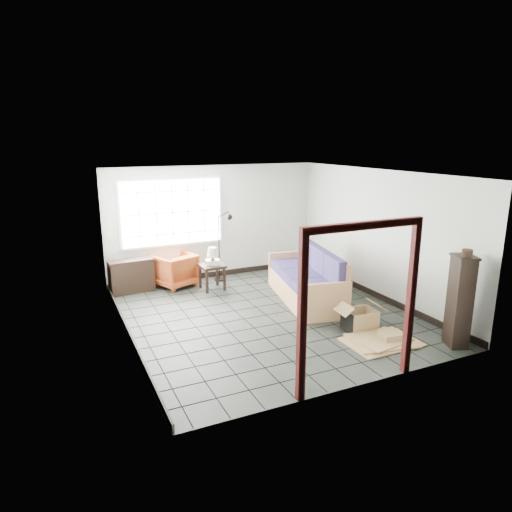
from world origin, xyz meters
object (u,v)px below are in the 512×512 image
tall_shelf (460,301)px  futon_sofa (309,282)px  side_table (212,269)px  armchair (175,268)px

tall_shelf → futon_sofa: bearing=132.6°
side_table → tall_shelf: bearing=-59.0°
futon_sofa → armchair: 2.99m
tall_shelf → armchair: bearing=146.6°
tall_shelf → side_table: bearing=143.8°
armchair → tall_shelf: bearing=102.1°
futon_sofa → side_table: (-1.54, 1.46, 0.07)m
futon_sofa → tall_shelf: bearing=-58.5°
side_table → tall_shelf: 4.97m
side_table → tall_shelf: tall_shelf is taller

